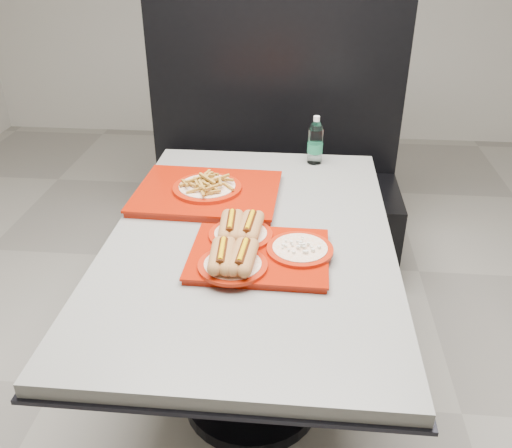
# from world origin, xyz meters

# --- Properties ---
(ground) EXTENTS (6.00, 6.00, 0.00)m
(ground) POSITION_xyz_m (0.00, 0.00, 0.00)
(ground) COLOR gray
(ground) RESTS_ON ground
(diner_table) EXTENTS (0.92, 1.42, 0.75)m
(diner_table) POSITION_xyz_m (0.00, 0.00, 0.58)
(diner_table) COLOR black
(diner_table) RESTS_ON ground
(booth_bench) EXTENTS (1.30, 0.57, 1.35)m
(booth_bench) POSITION_xyz_m (0.00, 1.09, 0.40)
(booth_bench) COLOR black
(booth_bench) RESTS_ON ground
(tray_near) EXTENTS (0.43, 0.37, 0.09)m
(tray_near) POSITION_xyz_m (0.02, -0.15, 0.78)
(tray_near) COLOR #951504
(tray_near) RESTS_ON diner_table
(tray_far) EXTENTS (0.52, 0.42, 0.10)m
(tray_far) POSITION_xyz_m (-0.18, 0.25, 0.78)
(tray_far) COLOR #951504
(tray_far) RESTS_ON diner_table
(water_bottle) EXTENTS (0.06, 0.06, 0.20)m
(water_bottle) POSITION_xyz_m (0.20, 0.61, 0.84)
(water_bottle) COLOR silver
(water_bottle) RESTS_ON diner_table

